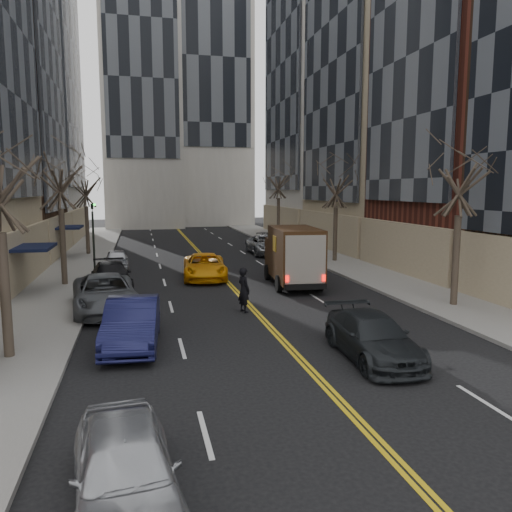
{
  "coord_description": "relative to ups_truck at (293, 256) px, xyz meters",
  "views": [
    {
      "loc": [
        -4.74,
        -8.2,
        5.3
      ],
      "look_at": [
        0.41,
        13.89,
        2.2
      ],
      "focal_mm": 35.0,
      "sensor_mm": 36.0,
      "label": 1
    }
  ],
  "objects": [
    {
      "name": "tree_lf_mid",
      "position": [
        -12.1,
        2.58,
        4.98
      ],
      "size": [
        3.2,
        3.2,
        8.91
      ],
      "color": "#382D23",
      "rests_on": "sidewalk_left"
    },
    {
      "name": "parked_rt_a",
      "position": [
        3.0,
        9.6,
        -0.81
      ],
      "size": [
        2.17,
        5.06,
        1.62
      ],
      "primitive_type": "imported",
      "rotation": [
        0.0,
        0.0,
        0.09
      ],
      "color": "#54575D",
      "rests_on": "ground"
    },
    {
      "name": "parked_lf_a",
      "position": [
        -8.4,
        -17.67,
        -0.9
      ],
      "size": [
        2.11,
        4.37,
        1.44
      ],
      "primitive_type": "imported",
      "rotation": [
        0.0,
        0.0,
        0.1
      ],
      "color": "#ACAFB4",
      "rests_on": "ground"
    },
    {
      "name": "parked_rt_b",
      "position": [
        1.8,
        12.92,
        -0.85
      ],
      "size": [
        2.61,
        5.55,
        1.53
      ],
      "primitive_type": "imported",
      "rotation": [
        0.0,
        0.0,
        -0.01
      ],
      "color": "#A1A4A8",
      "rests_on": "ground"
    },
    {
      "name": "observer_sedan",
      "position": [
        -1.07,
        -11.75,
        -0.93
      ],
      "size": [
        2.12,
        4.82,
        1.38
      ],
      "rotation": [
        0.0,
        0.0,
        -0.04
      ],
      "color": "black",
      "rests_on": "ground"
    },
    {
      "name": "pedestrian",
      "position": [
        -3.79,
        -5.08,
        -0.65
      ],
      "size": [
        0.69,
        0.83,
        1.94
      ],
      "primitive_type": "imported",
      "rotation": [
        0.0,
        0.0,
        1.95
      ],
      "color": "black",
      "rests_on": "ground"
    },
    {
      "name": "parked_rt_c",
      "position": [
        3.0,
        16.3,
        -0.97
      ],
      "size": [
        1.93,
        4.54,
        1.31
      ],
      "primitive_type": "imported",
      "rotation": [
        0.0,
        0.0,
        -0.02
      ],
      "color": "black",
      "rests_on": "ground"
    },
    {
      "name": "sidewalk_right",
      "position": [
        5.7,
        9.58,
        -1.54
      ],
      "size": [
        4.0,
        66.0,
        0.15
      ],
      "primitive_type": "cube",
      "color": "slate",
      "rests_on": "ground"
    },
    {
      "name": "traffic_signal",
      "position": [
        -10.7,
        4.58,
        1.2
      ],
      "size": [
        0.29,
        0.26,
        4.7
      ],
      "color": "black",
      "rests_on": "sidewalk_left"
    },
    {
      "name": "sidewalk_left",
      "position": [
        -12.3,
        9.58,
        -1.54
      ],
      "size": [
        4.0,
        66.0,
        0.15
      ],
      "primitive_type": "cube",
      "color": "slate",
      "rests_on": "ground"
    },
    {
      "name": "streetwall_right",
      "position": [
        13.08,
        14.78,
        13.47
      ],
      "size": [
        12.26,
        49.0,
        34.0
      ],
      "color": "#4C301E",
      "rests_on": "ground"
    },
    {
      "name": "parked_lf_d",
      "position": [
        -9.6,
        1.26,
        -0.92
      ],
      "size": [
        2.48,
        5.03,
        1.41
      ],
      "primitive_type": "imported",
      "rotation": [
        0.0,
        0.0,
        0.11
      ],
      "color": "black",
      "rests_on": "ground"
    },
    {
      "name": "ground",
      "position": [
        -3.3,
        -17.42,
        -1.62
      ],
      "size": [
        160.0,
        160.0,
        0.0
      ],
      "primitive_type": "plane",
      "color": "black",
      "rests_on": "ground"
    },
    {
      "name": "tree_rt_far",
      "position": [
        5.5,
        22.58,
        5.12
      ],
      "size": [
        3.2,
        3.2,
        9.11
      ],
      "color": "#382D23",
      "rests_on": "sidewalk_right"
    },
    {
      "name": "tree_rt_mid",
      "position": [
        5.5,
        7.58,
        4.55
      ],
      "size": [
        3.2,
        3.2,
        8.32
      ],
      "color": "#382D23",
      "rests_on": "sidewalk_right"
    },
    {
      "name": "tree_lf_far",
      "position": [
        -12.1,
        15.58,
        4.41
      ],
      "size": [
        3.2,
        3.2,
        8.12
      ],
      "color": "#382D23",
      "rests_on": "sidewalk_left"
    },
    {
      "name": "taxi",
      "position": [
        -4.42,
        3.19,
        -0.89
      ],
      "size": [
        2.88,
        5.45,
        1.46
      ],
      "primitive_type": "imported",
      "rotation": [
        0.0,
        0.0,
        -0.09
      ],
      "color": "orange",
      "rests_on": "ground"
    },
    {
      "name": "tree_rt_near",
      "position": [
        5.5,
        -6.42,
        4.83
      ],
      "size": [
        3.2,
        3.2,
        8.71
      ],
      "color": "#382D23",
      "rests_on": "sidewalk_right"
    },
    {
      "name": "ups_truck",
      "position": [
        0.0,
        0.0,
        0.0
      ],
      "size": [
        2.79,
        6.03,
        3.21
      ],
      "rotation": [
        0.0,
        0.0,
        -0.08
      ],
      "color": "black",
      "rests_on": "ground"
    },
    {
      "name": "parked_lf_b",
      "position": [
        -8.4,
        -8.8,
        -0.82
      ],
      "size": [
        2.03,
        4.96,
        1.6
      ],
      "primitive_type": "imported",
      "rotation": [
        0.0,
        0.0,
        -0.07
      ],
      "color": "#13143C",
      "rests_on": "ground"
    },
    {
      "name": "parked_lf_c",
      "position": [
        -9.6,
        -3.65,
        -0.83
      ],
      "size": [
        3.26,
        5.93,
        1.58
      ],
      "primitive_type": "imported",
      "rotation": [
        0.0,
        0.0,
        0.12
      ],
      "color": "#53575C",
      "rests_on": "ground"
    },
    {
      "name": "parked_lf_e",
      "position": [
        -9.6,
        7.79,
        -0.97
      ],
      "size": [
        1.67,
        3.87,
        1.3
      ],
      "primitive_type": "imported",
      "rotation": [
        0.0,
        0.0,
        0.04
      ],
      "color": "#ACAEB4",
      "rests_on": "ground"
    }
  ]
}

